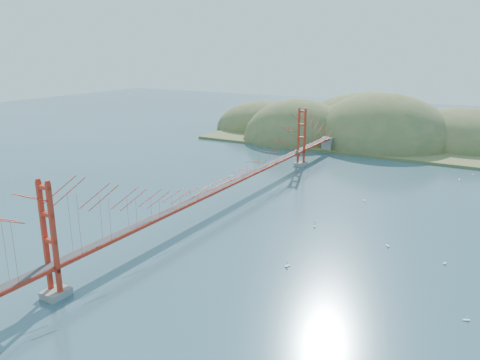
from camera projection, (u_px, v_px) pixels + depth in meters
The scene contains 12 objects.
ground at pixel (222, 208), 70.05m from camera, with size 320.00×320.00×0.00m, color #305060.
bridge at pixel (222, 162), 68.29m from camera, with size 2.20×94.40×12.00m.
far_headlands at pixel (364, 137), 126.04m from camera, with size 84.00×58.00×25.00m.
sailboat_3 at pixel (364, 200), 73.20m from camera, with size 0.59×0.51×0.68m.
sailboat_0 at pixel (287, 265), 51.15m from camera, with size 0.66×0.66×0.74m.
sailboat_13 at pixel (466, 319), 41.01m from camera, with size 0.61×0.61×0.68m.
sailboat_15 at pixel (459, 179), 84.50m from camera, with size 0.64×0.66×0.74m.
sailboat_7 at pixel (473, 174), 87.87m from camera, with size 0.56×0.56×0.60m.
sailboat_14 at pixel (445, 263), 51.82m from camera, with size 0.52×0.54×0.60m.
sailboat_2 at pixel (388, 245), 56.38m from camera, with size 0.61×0.61×0.65m.
sailboat_16 at pixel (315, 224), 63.26m from camera, with size 0.60×0.60×0.65m.
sailboat_1 at pixel (315, 226), 62.61m from camera, with size 0.57×0.60×0.67m.
Camera 1 is at (35.52, -56.00, 23.10)m, focal length 35.00 mm.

